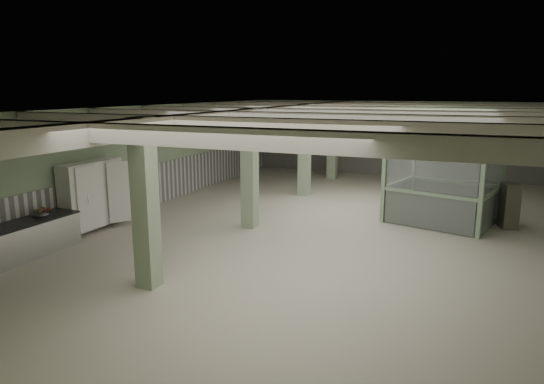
% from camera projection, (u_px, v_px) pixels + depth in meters
% --- Properties ---
extents(floor, '(20.00, 20.00, 0.00)m').
position_uv_depth(floor, '(338.00, 227.00, 14.85)').
color(floor, beige).
rests_on(floor, ground).
extents(ceiling, '(14.00, 20.00, 0.02)m').
position_uv_depth(ceiling, '(341.00, 108.00, 14.10)').
color(ceiling, beige).
rests_on(ceiling, wall_back).
extents(wall_back, '(14.00, 0.02, 3.60)m').
position_uv_depth(wall_back, '(394.00, 139.00, 23.48)').
color(wall_back, '#A7C29B').
rests_on(wall_back, floor).
extents(wall_front, '(14.00, 0.02, 3.60)m').
position_uv_depth(wall_front, '(105.00, 300.00, 5.47)').
color(wall_front, '#A7C29B').
rests_on(wall_front, floor).
extents(wall_left, '(0.02, 20.00, 3.60)m').
position_uv_depth(wall_left, '(147.00, 157.00, 17.16)').
color(wall_left, '#A7C29B').
rests_on(wall_left, floor).
extents(wainscot_left, '(0.05, 19.90, 1.50)m').
position_uv_depth(wainscot_left, '(149.00, 186.00, 17.36)').
color(wainscot_left, silver).
rests_on(wainscot_left, floor).
extents(wainscot_back, '(13.90, 0.05, 1.50)m').
position_uv_depth(wainscot_back, '(393.00, 160.00, 23.68)').
color(wainscot_back, silver).
rests_on(wainscot_back, floor).
extents(girder, '(0.45, 19.90, 0.40)m').
position_uv_depth(girder, '(263.00, 114.00, 15.11)').
color(girder, beige).
rests_on(girder, ceiling).
extents(beam_a, '(13.90, 0.35, 0.32)m').
position_uv_depth(beam_a, '(212.00, 137.00, 7.39)').
color(beam_a, beige).
rests_on(beam_a, ceiling).
extents(beam_b, '(13.90, 0.35, 0.32)m').
position_uv_depth(beam_b, '(275.00, 126.00, 9.64)').
color(beam_b, beige).
rests_on(beam_b, ceiling).
extents(beam_c, '(13.90, 0.35, 0.32)m').
position_uv_depth(beam_c, '(314.00, 119.00, 11.89)').
color(beam_c, beige).
rests_on(beam_c, ceiling).
extents(beam_d, '(13.90, 0.35, 0.32)m').
position_uv_depth(beam_d, '(341.00, 115.00, 14.14)').
color(beam_d, beige).
rests_on(beam_d, ceiling).
extents(beam_e, '(13.90, 0.35, 0.32)m').
position_uv_depth(beam_e, '(360.00, 111.00, 16.39)').
color(beam_e, beige).
rests_on(beam_e, ceiling).
extents(beam_f, '(13.90, 0.35, 0.32)m').
position_uv_depth(beam_f, '(375.00, 109.00, 18.64)').
color(beam_f, beige).
rests_on(beam_f, ceiling).
extents(beam_g, '(13.90, 0.35, 0.32)m').
position_uv_depth(beam_g, '(387.00, 106.00, 20.89)').
color(beam_g, beige).
rests_on(beam_g, ceiling).
extents(column_a, '(0.42, 0.42, 3.60)m').
position_uv_depth(column_a, '(145.00, 205.00, 10.03)').
color(column_a, '#96AB89').
rests_on(column_a, floor).
extents(column_b, '(0.42, 0.42, 3.60)m').
position_uv_depth(column_b, '(250.00, 169.00, 14.53)').
color(column_b, '#96AB89').
rests_on(column_b, floor).
extents(column_c, '(0.42, 0.42, 3.60)m').
position_uv_depth(column_c, '(305.00, 150.00, 19.04)').
color(column_c, '#96AB89').
rests_on(column_c, floor).
extents(column_d, '(0.42, 0.42, 3.60)m').
position_uv_depth(column_d, '(333.00, 141.00, 22.64)').
color(column_d, '#96AB89').
rests_on(column_d, floor).
extents(pendant_front, '(0.44, 0.44, 0.22)m').
position_uv_depth(pendant_front, '(299.00, 146.00, 9.53)').
color(pendant_front, '#2B3729').
rests_on(pendant_front, ceiling).
extents(pendant_mid, '(0.44, 0.44, 0.22)m').
position_uv_depth(pendant_mid, '(361.00, 127.00, 14.48)').
color(pendant_mid, '#2B3729').
rests_on(pendant_mid, ceiling).
extents(pendant_back, '(0.44, 0.44, 0.22)m').
position_uv_depth(pendant_back, '(390.00, 118.00, 18.98)').
color(pendant_back, '#2B3729').
rests_on(pendant_back, ceiling).
extents(veg_colander, '(0.57, 0.57, 0.21)m').
position_uv_depth(veg_colander, '(41.00, 212.00, 12.63)').
color(veg_colander, '#45454B').
rests_on(veg_colander, prep_counter).
extents(walkin_cooler, '(0.92, 2.14, 1.96)m').
position_uv_depth(walkin_cooler, '(93.00, 198.00, 14.35)').
color(walkin_cooler, white).
rests_on(walkin_cooler, floor).
extents(guard_booth, '(3.73, 3.38, 2.55)m').
position_uv_depth(guard_booth, '(444.00, 168.00, 15.16)').
color(guard_booth, '#8EAA88').
rests_on(guard_booth, floor).
extents(filing_cabinet, '(0.61, 0.73, 1.37)m').
position_uv_depth(filing_cabinet, '(509.00, 206.00, 14.69)').
color(filing_cabinet, '#5D5E4E').
rests_on(filing_cabinet, floor).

